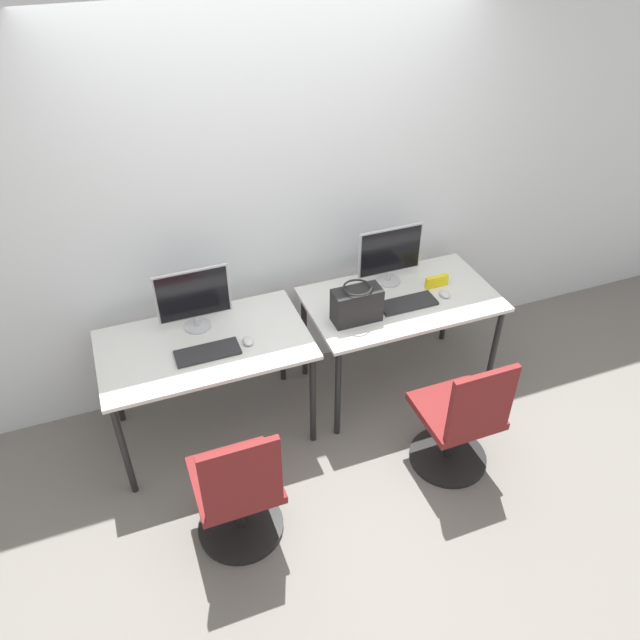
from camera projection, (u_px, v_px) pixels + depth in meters
The scene contains 14 objects.
ground_plane at pixel (328, 441), 4.04m from camera, with size 20.00×20.00×0.00m, color slate.
wall_back at pixel (279, 188), 3.82m from camera, with size 12.00×0.05×2.80m.
desk_left at pixel (205, 353), 3.72m from camera, with size 1.24×0.72×0.73m.
monitor_left at pixel (194, 298), 3.68m from camera, with size 0.44×0.16×0.40m.
keyboard_left at pixel (208, 352), 3.59m from camera, with size 0.37×0.15×0.02m.
mouse_left at pixel (248, 341), 3.67m from camera, with size 0.06×0.09×0.03m.
office_chair_left at pixel (239, 495), 3.27m from camera, with size 0.48×0.48×0.89m.
desk_right at pixel (401, 307), 4.09m from camera, with size 1.24×0.72×0.73m.
monitor_right at pixel (390, 254), 4.07m from camera, with size 0.44×0.16×0.40m.
keyboard_right at pixel (408, 303), 3.98m from camera, with size 0.37×0.15×0.02m.
mouse_right at pixel (444, 294), 4.05m from camera, with size 0.06×0.09×0.03m.
office_chair_right at pixel (459, 424), 3.66m from camera, with size 0.48×0.48×0.89m.
handbag at pixel (357, 305), 3.79m from camera, with size 0.30×0.18×0.25m.
placard_right at pixel (437, 282), 4.12m from camera, with size 0.16×0.03×0.08m.
Camera 1 is at (-1.02, -2.54, 3.07)m, focal length 35.00 mm.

